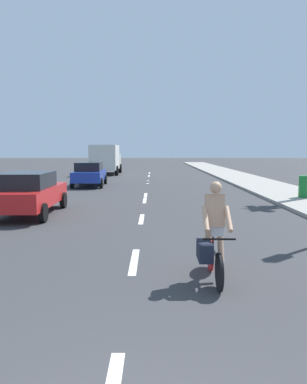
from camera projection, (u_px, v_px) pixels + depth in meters
The scene contains 15 objects.
ground_plane at pixel (145, 188), 22.19m from camera, with size 160.00×160.00×0.00m, color #38383A.
sidewalk_strip at pixel (257, 184), 24.20m from camera, with size 3.60×80.00×0.14m, color #9E998E.
lane_stripe_1 at pixel (133, 261), 7.68m from camera, with size 0.16×1.80×0.01m, color white.
lane_stripe_2 at pixel (140, 219), 12.33m from camera, with size 0.16×1.80×0.01m, color white.
lane_stripe_3 at pixel (143, 200), 16.83m from camera, with size 0.16×1.80×0.01m, color white.
lane_stripe_4 at pixel (144, 195), 18.76m from camera, with size 0.16×1.80×0.01m, color white.
lane_stripe_5 at pixel (146, 182), 25.98m from camera, with size 0.16×1.80×0.01m, color white.
lane_stripe_6 at pixel (146, 182), 26.68m from camera, with size 0.16×1.80×0.01m, color white.
lane_stripe_7 at pixel (147, 176), 32.41m from camera, with size 0.16×1.80×0.01m, color white.
lane_stripe_8 at pixel (148, 173), 36.44m from camera, with size 0.16×1.80×0.01m, color white.
cyclist at pixel (211, 236), 6.47m from camera, with size 0.62×1.71×1.82m.
parked_car_red at pixel (27, 192), 13.04m from camera, with size 2.09×4.38×1.57m.
parked_car_blue at pixel (88, 173), 23.29m from camera, with size 2.10×4.30×1.57m.
delivery_truck at pixel (104, 159), 34.60m from camera, with size 2.73×6.26×2.80m.
trash_bin_far at pixel (304, 187), 16.86m from camera, with size 0.60×0.60×1.02m, color #19722D.
Camera 1 is at (0.41, -2.06, 2.39)m, focal length 33.48 mm.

